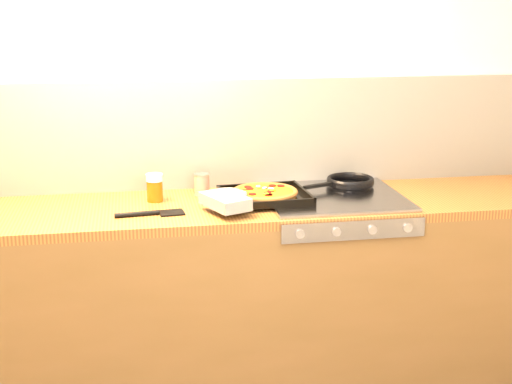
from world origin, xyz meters
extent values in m
plane|color=beige|center=(0.00, 1.40, 1.25)|extent=(3.20, 0.00, 3.20)
cube|color=silver|center=(0.00, 1.39, 1.15)|extent=(3.20, 0.02, 0.50)
cube|color=brown|center=(0.00, 1.10, 0.43)|extent=(3.20, 0.60, 0.86)
cube|color=olive|center=(0.00, 1.10, 0.88)|extent=(3.20, 0.60, 0.04)
cube|color=gray|center=(0.45, 0.80, 0.85)|extent=(0.60, 0.03, 0.08)
cylinder|color=#A5A5AA|center=(0.23, 0.78, 0.85)|extent=(0.04, 0.02, 0.04)
cylinder|color=#A5A5AA|center=(0.38, 0.78, 0.85)|extent=(0.04, 0.02, 0.04)
cylinder|color=#A5A5AA|center=(0.53, 0.78, 0.85)|extent=(0.04, 0.02, 0.04)
cylinder|color=#A5A5AA|center=(0.67, 0.78, 0.85)|extent=(0.04, 0.02, 0.04)
cube|color=gray|center=(0.45, 1.10, 0.91)|extent=(0.60, 0.56, 0.02)
cube|color=black|center=(0.14, 1.10, 0.92)|extent=(0.38, 0.34, 0.01)
cube|color=black|center=(0.13, 1.25, 0.94)|extent=(0.37, 0.03, 0.02)
cube|color=black|center=(0.15, 0.94, 0.94)|extent=(0.37, 0.03, 0.02)
cube|color=black|center=(0.32, 1.11, 0.94)|extent=(0.03, 0.32, 0.02)
cube|color=black|center=(-0.04, 1.09, 0.94)|extent=(0.03, 0.32, 0.02)
cylinder|color=olive|center=(0.14, 1.10, 0.94)|extent=(0.29, 0.29, 0.02)
torus|color=olive|center=(0.14, 1.10, 0.94)|extent=(0.30, 0.30, 0.02)
cylinder|color=orange|center=(0.14, 1.10, 0.95)|extent=(0.26, 0.26, 0.01)
cylinder|color=maroon|center=(0.17, 1.08, 0.95)|extent=(0.03, 0.03, 0.00)
cylinder|color=maroon|center=(0.08, 1.16, 0.95)|extent=(0.03, 0.03, 0.00)
cylinder|color=maroon|center=(0.14, 1.01, 0.95)|extent=(0.03, 0.03, 0.00)
cylinder|color=maroon|center=(0.05, 1.10, 0.95)|extent=(0.03, 0.03, 0.00)
cylinder|color=maroon|center=(0.19, 1.17, 0.95)|extent=(0.03, 0.03, 0.00)
cylinder|color=maroon|center=(0.15, 1.14, 0.95)|extent=(0.03, 0.03, 0.00)
cylinder|color=maroon|center=(0.08, 1.04, 0.95)|extent=(0.03, 0.03, 0.00)
cylinder|color=maroon|center=(0.23, 1.16, 0.95)|extent=(0.03, 0.03, 0.00)
cylinder|color=maroon|center=(0.14, 1.02, 0.95)|extent=(0.03, 0.03, 0.00)
cylinder|color=maroon|center=(0.14, 1.05, 0.95)|extent=(0.03, 0.03, 0.00)
cylinder|color=maroon|center=(0.08, 1.13, 0.95)|extent=(0.03, 0.03, 0.00)
ellipsoid|color=yellow|center=(0.07, 1.08, 0.95)|extent=(0.03, 0.02, 0.01)
ellipsoid|color=yellow|center=(0.05, 1.08, 0.95)|extent=(0.03, 0.02, 0.01)
ellipsoid|color=yellow|center=(0.13, 1.14, 0.95)|extent=(0.03, 0.02, 0.01)
ellipsoid|color=yellow|center=(0.12, 1.17, 0.95)|extent=(0.03, 0.02, 0.01)
ellipsoid|color=yellow|center=(0.13, 1.03, 0.95)|extent=(0.03, 0.02, 0.01)
ellipsoid|color=yellow|center=(0.17, 1.08, 0.95)|extent=(0.03, 0.02, 0.01)
ellipsoid|color=yellow|center=(0.16, 1.10, 0.95)|extent=(0.03, 0.02, 0.01)
ellipsoid|color=yellow|center=(0.08, 1.07, 0.95)|extent=(0.03, 0.02, 0.01)
ellipsoid|color=yellow|center=(0.14, 1.16, 0.95)|extent=(0.03, 0.02, 0.01)
ellipsoid|color=silver|center=(0.13, 1.17, 0.95)|extent=(0.03, 0.03, 0.01)
ellipsoid|color=silver|center=(0.15, 1.13, 0.95)|extent=(0.03, 0.03, 0.01)
ellipsoid|color=silver|center=(0.17, 1.12, 0.95)|extent=(0.03, 0.03, 0.01)
cube|color=black|center=(-0.05, 0.95, 0.95)|extent=(0.21, 0.25, 0.05)
ellipsoid|color=black|center=(-0.02, 1.05, 0.95)|extent=(0.14, 0.14, 0.05)
cylinder|color=black|center=(0.02, 0.98, 0.95)|extent=(0.08, 0.10, 0.05)
cylinder|color=black|center=(0.57, 1.23, 0.92)|extent=(0.26, 0.26, 0.01)
torus|color=black|center=(0.57, 1.23, 0.94)|extent=(0.28, 0.28, 0.02)
cube|color=black|center=(0.40, 1.17, 0.94)|extent=(0.16, 0.07, 0.01)
cylinder|color=#9B1E0C|center=(-0.12, 1.25, 0.95)|extent=(0.08, 0.08, 0.09)
cylinder|color=#B2B2B7|center=(-0.12, 1.25, 1.00)|extent=(0.09, 0.09, 0.01)
cylinder|color=#B2B2B7|center=(-0.12, 1.25, 0.90)|extent=(0.09, 0.09, 0.01)
cylinder|color=#CA4C0B|center=(-0.33, 1.19, 0.95)|extent=(0.08, 0.08, 0.09)
cylinder|color=silver|center=(-0.33, 1.19, 1.01)|extent=(0.08, 0.08, 0.03)
cylinder|color=#9D7642|center=(0.04, 1.25, 0.91)|extent=(0.25, 0.10, 0.02)
ellipsoid|color=#9D7642|center=(0.18, 1.30, 0.91)|extent=(0.06, 0.05, 0.02)
cube|color=black|center=(-0.27, 0.99, 0.90)|extent=(0.11, 0.10, 0.01)
cylinder|color=black|center=(-0.41, 0.97, 0.91)|extent=(0.18, 0.04, 0.02)
camera|label=1|loc=(-0.41, -1.83, 1.74)|focal=50.00mm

